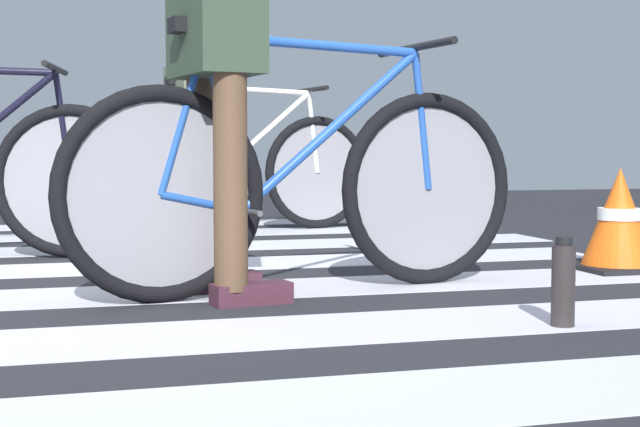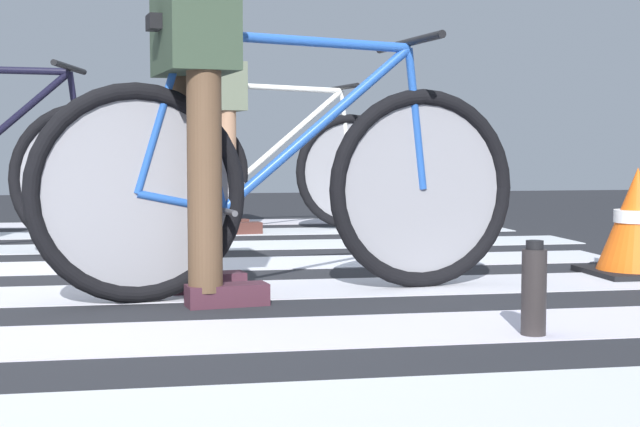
{
  "view_description": "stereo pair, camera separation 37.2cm",
  "coord_description": "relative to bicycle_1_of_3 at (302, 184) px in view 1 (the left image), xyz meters",
  "views": [
    {
      "loc": [
        0.07,
        -3.36,
        0.53
      ],
      "look_at": [
        1.08,
        0.27,
        0.26
      ],
      "focal_mm": 52.02,
      "sensor_mm": 36.0,
      "label": 1
    },
    {
      "loc": [
        0.44,
        -3.36,
        0.53
      ],
      "look_at": [
        1.08,
        0.27,
        0.26
      ],
      "focal_mm": 52.02,
      "sensor_mm": 36.0,
      "label": 2
    }
  ],
  "objects": [
    {
      "name": "cyclist_3_of_3",
      "position": [
        -0.06,
        2.39,
        0.26
      ],
      "size": [
        0.38,
        0.44,
        1.0
      ],
      "rotation": [
        0.0,
        0.0,
        0.18
      ],
      "color": "#A87A5B",
      "rests_on": "ground"
    },
    {
      "name": "cyclist_1_of_3",
      "position": [
        -0.31,
        -0.05,
        0.28
      ],
      "size": [
        0.37,
        0.44,
        1.03
      ],
      "rotation": [
        0.0,
        0.0,
        0.17
      ],
      "color": "brown",
      "rests_on": "ground"
    },
    {
      "name": "bicycle_3_of_3",
      "position": [
        0.25,
        2.45,
        0.0
      ],
      "size": [
        1.72,
        0.55,
        0.93
      ],
      "rotation": [
        0.0,
        0.0,
        0.18
      ],
      "color": "black",
      "rests_on": "ground"
    },
    {
      "name": "bicycle_1_of_3",
      "position": [
        0.0,
        0.0,
        0.0
      ],
      "size": [
        1.72,
        0.54,
        0.93
      ],
      "rotation": [
        0.0,
        0.0,
        0.17
      ],
      "color": "black",
      "rests_on": "ground"
    },
    {
      "name": "crosswalk_markings",
      "position": [
        -0.87,
        0.49,
        -0.38
      ],
      "size": [
        5.43,
        5.76,
        0.0
      ],
      "color": "silver",
      "rests_on": "ground"
    },
    {
      "name": "water_bottle",
      "position": [
        0.56,
        -0.8,
        -0.26
      ],
      "size": [
        0.07,
        0.07,
        0.26
      ],
      "color": "#2C2727",
      "rests_on": "ground"
    },
    {
      "name": "traffic_cone",
      "position": [
        1.44,
        0.25,
        -0.18
      ],
      "size": [
        0.38,
        0.38,
        0.43
      ],
      "color": "black",
      "rests_on": "ground"
    },
    {
      "name": "ground",
      "position": [
        -0.88,
        0.24,
        -0.4
      ],
      "size": [
        18.0,
        14.0,
        0.02
      ],
      "color": "#232529"
    }
  ]
}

